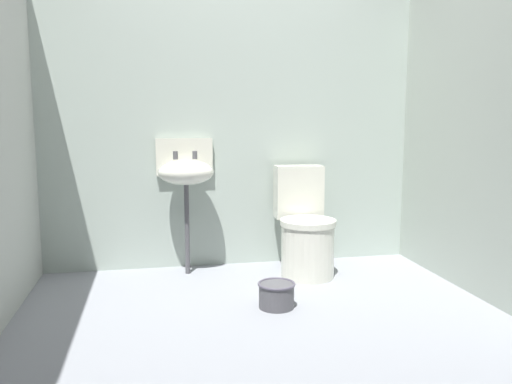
{
  "coord_description": "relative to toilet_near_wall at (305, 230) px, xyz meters",
  "views": [
    {
      "loc": [
        -0.6,
        -2.69,
        1.14
      ],
      "look_at": [
        0.0,
        0.31,
        0.7
      ],
      "focal_mm": 36.27,
      "sensor_mm": 36.0,
      "label": 1
    }
  ],
  "objects": [
    {
      "name": "ground_plane",
      "position": [
        -0.48,
        -0.88,
        -0.36
      ],
      "size": [
        3.23,
        2.86,
        0.08
      ],
      "primitive_type": "cube",
      "color": "gray"
    },
    {
      "name": "wall_back",
      "position": [
        -0.48,
        0.4,
        0.74
      ],
      "size": [
        3.23,
        0.1,
        2.12
      ],
      "primitive_type": "cube",
      "color": "#A5B4A9",
      "rests_on": "ground"
    },
    {
      "name": "wall_right",
      "position": [
        0.99,
        -0.78,
        0.74
      ],
      "size": [
        0.1,
        2.66,
        2.12
      ],
      "primitive_type": "cube",
      "color": "#A8B3A7",
      "rests_on": "ground"
    },
    {
      "name": "toilet_near_wall",
      "position": [
        0.0,
        0.0,
        0.0
      ],
      "size": [
        0.42,
        0.61,
        0.78
      ],
      "rotation": [
        0.0,
        0.0,
        3.1
      ],
      "color": "silver",
      "rests_on": "ground"
    },
    {
      "name": "sink",
      "position": [
        -0.85,
        0.19,
        0.43
      ],
      "size": [
        0.42,
        0.35,
        0.99
      ],
      "color": "#4D4C51",
      "rests_on": "ground"
    },
    {
      "name": "bucket",
      "position": [
        -0.37,
        -0.64,
        -0.24
      ],
      "size": [
        0.23,
        0.23,
        0.15
      ],
      "color": "#4D4C51",
      "rests_on": "ground"
    }
  ]
}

